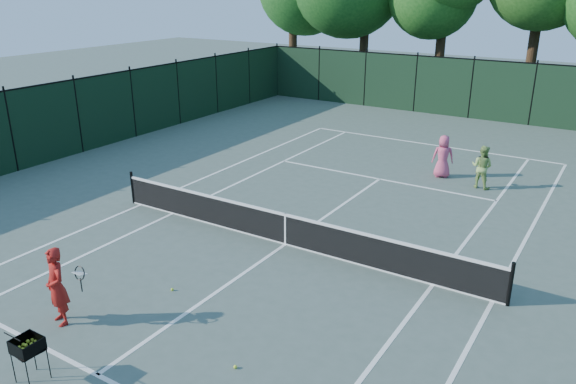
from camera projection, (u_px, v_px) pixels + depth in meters
The scene contains 18 objects.
ground at pixel (285, 244), 15.26m from camera, with size 90.00×90.00×0.00m, color #49584F.
sideline_doubles_left at pixel (141, 205), 17.99m from camera, with size 0.10×23.77×0.01m, color white.
sideline_doubles_right at pixel (493, 301), 12.53m from camera, with size 0.10×23.77×0.01m, color white.
sideline_singles_left at pixel (173, 213), 17.30m from camera, with size 0.10×23.77×0.01m, color white.
sideline_singles_right at pixel (433, 285), 13.21m from camera, with size 0.10×23.77×0.01m, color white.
baseline_far at pixel (430, 144), 24.69m from camera, with size 10.97×0.10×0.01m, color white.
service_line_near at pixel (97, 375), 10.18m from camera, with size 8.23×0.10×0.01m, color white.
service_line_far at pixel (380, 179), 20.34m from camera, with size 8.23×0.10×0.01m, color white.
center_service_line at pixel (285, 244), 15.26m from camera, with size 0.10×12.80×0.01m, color white.
tennis_net at pixel (285, 228), 15.09m from camera, with size 11.69×0.09×1.06m.
fence_far at pixel (471, 89), 29.02m from camera, with size 24.00×0.05×3.00m, color black.
fence_left at pixel (11, 132), 20.70m from camera, with size 0.05×36.00×3.00m, color black.
coach at pixel (57, 287), 11.47m from camera, with size 1.04×0.57×1.69m.
player_pink at pixel (443, 156), 20.32m from camera, with size 0.89×0.75×1.56m.
player_green at pixel (482, 167), 19.25m from camera, with size 0.81×0.67×1.50m.
ball_hopper at pixel (27, 346), 9.80m from camera, with size 0.50×0.50×0.87m.
loose_ball_near_cart at pixel (235, 367), 10.34m from camera, with size 0.07×0.07×0.07m, color #D8F431.
loose_ball_midcourt at pixel (172, 289), 12.95m from camera, with size 0.07×0.07×0.07m, color #CAF031.
Camera 1 is at (7.38, -11.65, 6.68)m, focal length 35.00 mm.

